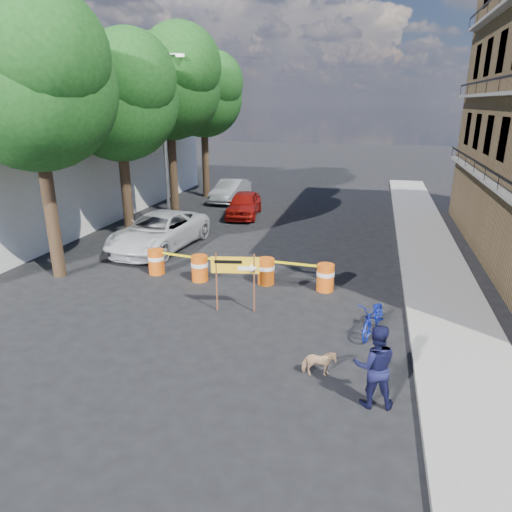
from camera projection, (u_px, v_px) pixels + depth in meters
The scene contains 19 objects.
ground at pixel (224, 322), 12.82m from camera, with size 120.00×120.00×0.00m, color black.
sidewalk_east at pixel (434, 268), 16.84m from camera, with size 2.40×40.00×0.15m, color gray.
white_building at pixel (48, 160), 24.11m from camera, with size 8.00×22.00×6.00m, color silver.
tree_near at pixel (34, 86), 14.22m from camera, with size 5.46×5.20×9.15m.
tree_mid_a at pixel (119, 99), 18.92m from camera, with size 5.25×5.00×8.68m.
tree_mid_b at pixel (169, 85), 23.28m from camera, with size 5.67×5.40×9.62m.
tree_far at pixel (204, 96), 28.03m from camera, with size 5.04×4.80×8.84m.
streetlamp at pixel (166, 136), 21.54m from camera, with size 1.25×0.18×8.00m.
barrel_far_left at pixel (156, 261), 16.32m from camera, with size 0.58×0.58×0.90m.
barrel_mid_left at pixel (200, 268), 15.68m from camera, with size 0.58×0.58×0.90m.
barrel_mid_right at pixel (266, 271), 15.39m from camera, with size 0.58×0.58×0.90m.
barrel_far_right at pixel (325, 277), 14.84m from camera, with size 0.58×0.58×0.90m.
detour_sign at pixel (241, 270), 13.08m from camera, with size 1.37×0.39×1.80m.
pedestrian at pixel (375, 366), 9.06m from camera, with size 0.87×0.67×1.78m, color #111233.
bicycle at pixel (375, 302), 11.94m from camera, with size 0.63×0.95×1.80m, color #1527AC.
dog at pixel (319, 363), 10.21m from camera, with size 0.34×0.75×0.63m, color tan.
suv_white at pixel (159, 231), 19.09m from camera, with size 2.47×5.35×1.49m, color silver.
sedan_red at pixel (244, 204), 24.57m from camera, with size 1.57×3.91×1.33m, color #9D120D.
sedan_silver at pixel (231, 191), 28.34m from camera, with size 1.42×4.06×1.34m, color #A3A5AA.
Camera 1 is at (3.76, -10.96, 5.86)m, focal length 32.00 mm.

